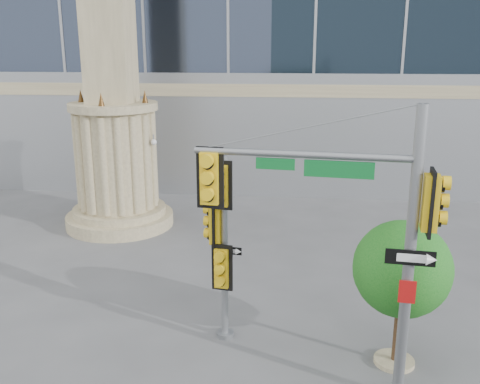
{
  "coord_description": "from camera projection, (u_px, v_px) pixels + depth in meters",
  "views": [
    {
      "loc": [
        1.08,
        -11.65,
        7.34
      ],
      "look_at": [
        -0.27,
        2.0,
        3.52
      ],
      "focal_mm": 40.0,
      "sensor_mm": 36.0,
      "label": 1
    }
  ],
  "objects": [
    {
      "name": "ground",
      "position": [
        243.0,
        350.0,
        13.24
      ],
      "size": [
        120.0,
        120.0,
        0.0
      ],
      "primitive_type": "plane",
      "color": "#545456",
      "rests_on": "ground"
    },
    {
      "name": "street_tree",
      "position": [
        404.0,
        273.0,
        12.11
      ],
      "size": [
        2.27,
        2.22,
        3.54
      ],
      "color": "gray",
      "rests_on": "ground"
    },
    {
      "name": "monument",
      "position": [
        112.0,
        92.0,
        20.95
      ],
      "size": [
        4.4,
        4.4,
        16.6
      ],
      "color": "gray",
      "rests_on": "ground"
    },
    {
      "name": "secondary_signal_pole",
      "position": [
        221.0,
        235.0,
        13.07
      ],
      "size": [
        0.83,
        0.69,
        4.78
      ],
      "rotation": [
        0.0,
        0.0,
        -0.16
      ],
      "color": "slate",
      "rests_on": "ground"
    },
    {
      "name": "main_signal_pole",
      "position": [
        353.0,
        223.0,
        10.66
      ],
      "size": [
        4.84,
        0.99,
        6.28
      ],
      "rotation": [
        0.0,
        0.0,
        -0.12
      ],
      "color": "slate",
      "rests_on": "ground"
    }
  ]
}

